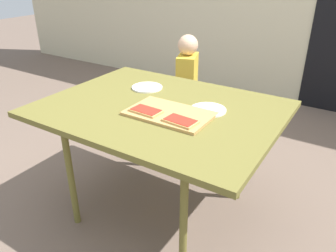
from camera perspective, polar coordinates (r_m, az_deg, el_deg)
name	(u,v)px	position (r m, az deg, el deg)	size (l,w,h in m)	color
ground_plane	(161,208)	(2.19, -1.20, -14.06)	(16.00, 16.00, 0.00)	#6C594D
dining_table	(160,114)	(1.83, -1.39, 2.06)	(1.28, 0.98, 0.72)	brown
cutting_board	(169,114)	(1.70, 0.23, 2.16)	(0.43, 0.27, 0.02)	tan
pizza_slice_near_right	(180,121)	(1.59, 2.15, 0.90)	(0.17, 0.11, 0.01)	tan
pizza_slice_near_left	(147,111)	(1.70, -3.73, 2.64)	(0.17, 0.10, 0.01)	tan
plate_white_left	(147,87)	(2.08, -3.64, 6.68)	(0.19, 0.19, 0.01)	white
plate_white_right	(208,110)	(1.76, 6.95, 2.81)	(0.19, 0.19, 0.01)	white
child_left	(187,86)	(2.68, 3.27, 6.87)	(0.21, 0.27, 0.93)	navy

